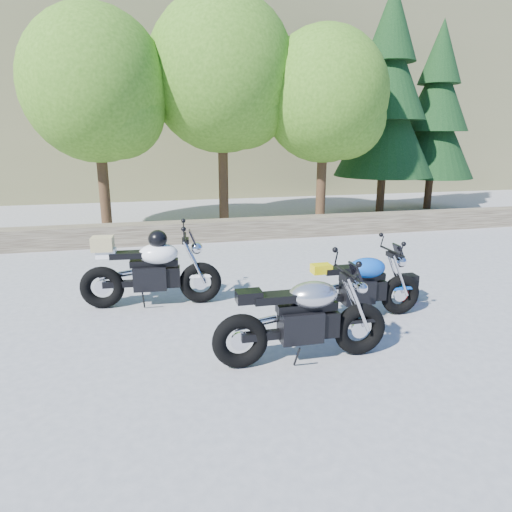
# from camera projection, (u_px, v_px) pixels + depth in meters

# --- Properties ---
(ground) EXTENTS (90.00, 90.00, 0.00)m
(ground) POSITION_uv_depth(u_px,v_px,m) (259.00, 328.00, 6.28)
(ground) COLOR gray
(ground) RESTS_ON ground
(stone_wall) EXTENTS (22.00, 0.55, 0.50)m
(stone_wall) POSITION_uv_depth(u_px,v_px,m) (206.00, 231.00, 11.39)
(stone_wall) COLOR #463B2F
(stone_wall) RESTS_ON ground
(hillside) EXTENTS (80.00, 30.00, 15.00)m
(hillside) POSITION_uv_depth(u_px,v_px,m) (204.00, 61.00, 31.34)
(hillside) COLOR olive
(hillside) RESTS_ON ground
(tree_decid_left) EXTENTS (3.67, 3.67, 5.62)m
(tree_decid_left) POSITION_uv_depth(u_px,v_px,m) (100.00, 91.00, 11.52)
(tree_decid_left) COLOR #382314
(tree_decid_left) RESTS_ON ground
(tree_decid_mid) EXTENTS (4.08, 4.08, 6.24)m
(tree_decid_mid) POSITION_uv_depth(u_px,v_px,m) (226.00, 80.00, 12.53)
(tree_decid_mid) COLOR #382314
(tree_decid_mid) RESTS_ON ground
(tree_decid_right) EXTENTS (3.54, 3.54, 5.41)m
(tree_decid_right) POSITION_uv_depth(u_px,v_px,m) (329.00, 100.00, 12.73)
(tree_decid_right) COLOR #382314
(tree_decid_right) RESTS_ON ground
(conifer_near) EXTENTS (3.17, 3.17, 7.06)m
(conifer_near) POSITION_uv_depth(u_px,v_px,m) (387.00, 99.00, 14.43)
(conifer_near) COLOR #382314
(conifer_near) RESTS_ON ground
(conifer_far) EXTENTS (2.82, 2.82, 6.27)m
(conifer_far) POSITION_uv_depth(u_px,v_px,m) (436.00, 114.00, 15.60)
(conifer_far) COLOR #382314
(conifer_far) RESTS_ON ground
(silver_bike) EXTENTS (2.10, 0.67, 1.06)m
(silver_bike) POSITION_uv_depth(u_px,v_px,m) (303.00, 319.00, 5.24)
(silver_bike) COLOR black
(silver_bike) RESTS_ON ground
(white_bike) EXTENTS (2.15, 0.68, 1.19)m
(white_bike) POSITION_uv_depth(u_px,v_px,m) (150.00, 269.00, 6.96)
(white_bike) COLOR black
(white_bike) RESTS_ON ground
(blue_bike) EXTENTS (1.96, 0.62, 0.98)m
(blue_bike) POSITION_uv_depth(u_px,v_px,m) (360.00, 287.00, 6.48)
(blue_bike) COLOR black
(blue_bike) RESTS_ON ground
(backpack) EXTENTS (0.31, 0.26, 0.41)m
(backpack) POSITION_uv_depth(u_px,v_px,m) (407.00, 288.00, 7.31)
(backpack) COLOR black
(backpack) RESTS_ON ground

